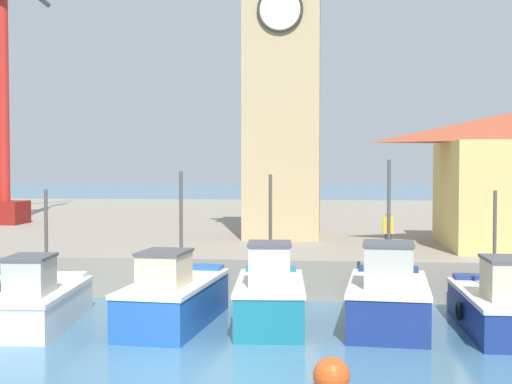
% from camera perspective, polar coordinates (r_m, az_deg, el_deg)
% --- Properties ---
extents(ground_plane, '(300.00, 300.00, 0.00)m').
position_cam_1_polar(ground_plane, '(15.94, -6.02, -14.13)').
color(ground_plane, teal).
extents(quay_wharf, '(120.00, 40.00, 1.34)m').
position_cam_1_polar(quay_wharf, '(43.46, 1.57, -2.81)').
color(quay_wharf, gray).
rests_on(quay_wharf, ground).
extents(fishing_boat_left_outer, '(2.15, 4.84, 3.77)m').
position_cam_1_polar(fishing_boat_left_outer, '(20.85, -16.95, -8.36)').
color(fishing_boat_left_outer, silver).
rests_on(fishing_boat_left_outer, ground).
extents(fishing_boat_left_inner, '(2.42, 5.20, 4.28)m').
position_cam_1_polar(fishing_boat_left_inner, '(20.19, -6.58, -8.39)').
color(fishing_boat_left_inner, '#2356A8').
rests_on(fishing_boat_left_inner, ground).
extents(fishing_boat_mid_left, '(2.13, 4.53, 4.20)m').
position_cam_1_polar(fishing_boat_mid_left, '(19.96, 1.12, -8.37)').
color(fishing_boat_mid_left, '#196B7F').
rests_on(fishing_boat_mid_left, ground).
extents(fishing_boat_center, '(2.51, 4.72, 4.61)m').
position_cam_1_polar(fishing_boat_center, '(20.03, 10.53, -8.34)').
color(fishing_boat_center, navy).
rests_on(fishing_boat_center, ground).
extents(fishing_boat_mid_right, '(2.06, 5.00, 3.76)m').
position_cam_1_polar(fishing_boat_mid_right, '(20.35, 18.94, -8.60)').
color(fishing_boat_mid_right, navy).
rests_on(fishing_boat_mid_right, ground).
extents(clock_tower, '(3.68, 3.68, 15.16)m').
position_cam_1_polar(clock_tower, '(30.82, 2.14, 9.67)').
color(clock_tower, tan).
rests_on(clock_tower, quay_wharf).
extents(port_crane_far, '(2.31, 9.51, 17.50)m').
position_cam_1_polar(port_crane_far, '(40.23, -19.43, 6.65)').
color(port_crane_far, maroon).
rests_on(port_crane_far, quay_wharf).
extents(mooring_buoy, '(0.73, 0.73, 0.73)m').
position_cam_1_polar(mooring_buoy, '(14.39, 6.06, -14.41)').
color(mooring_buoy, '#E54C19').
rests_on(mooring_buoy, ground).
extents(dock_worker_near_tower, '(0.34, 0.22, 1.62)m').
position_cam_1_polar(dock_worker_near_tower, '(24.01, 10.53, -3.31)').
color(dock_worker_near_tower, '#33333D').
rests_on(dock_worker_near_tower, quay_wharf).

